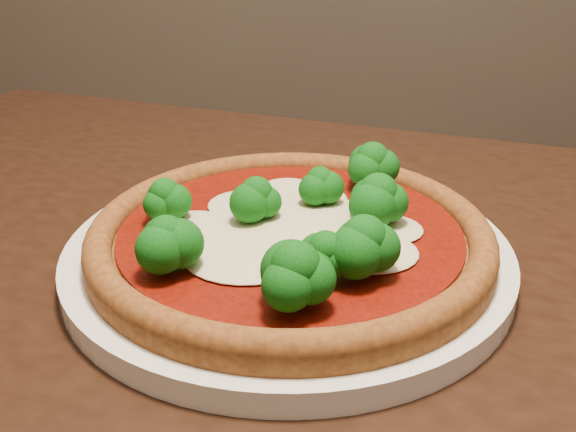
{
  "coord_description": "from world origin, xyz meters",
  "views": [
    {
      "loc": [
        -0.23,
        -0.56,
        0.99
      ],
      "look_at": [
        -0.27,
        -0.14,
        0.79
      ],
      "focal_mm": 40.0,
      "sensor_mm": 36.0,
      "label": 1
    }
  ],
  "objects": [
    {
      "name": "dining_table",
      "position": [
        -0.22,
        -0.21,
        0.65
      ],
      "size": [
        1.4,
        1.11,
        0.75
      ],
      "rotation": [
        0.0,
        0.0,
        -0.27
      ],
      "color": "black",
      "rests_on": "floor"
    },
    {
      "name": "plate",
      "position": [
        -0.27,
        -0.14,
        0.76
      ],
      "size": [
        0.33,
        0.33,
        0.02
      ],
      "primitive_type": "cylinder",
      "color": "white",
      "rests_on": "dining_table"
    },
    {
      "name": "pizza",
      "position": [
        -0.26,
        -0.15,
        0.78
      ],
      "size": [
        0.29,
        0.29,
        0.06
      ],
      "rotation": [
        0.0,
        0.0,
        0.03
      ],
      "color": "brown",
      "rests_on": "plate"
    }
  ]
}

